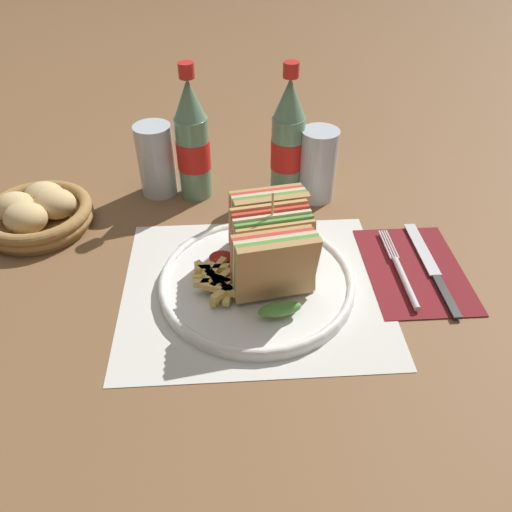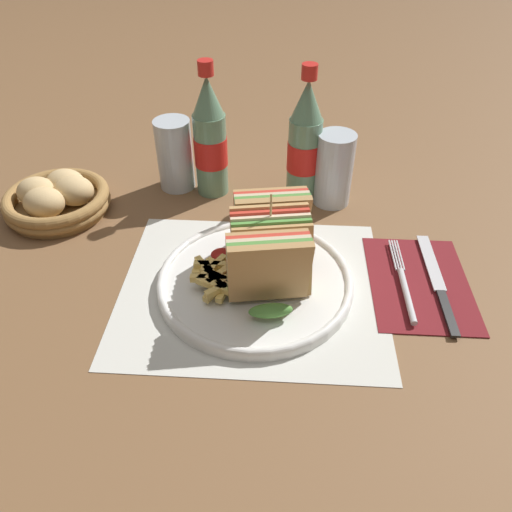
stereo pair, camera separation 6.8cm
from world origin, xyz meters
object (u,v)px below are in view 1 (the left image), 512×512
(coke_bottle_near, at_px, (193,143))
(glass_far, at_px, (157,165))
(glass_near, at_px, (318,169))
(coke_bottle_far, at_px, (288,142))
(club_sandwich, at_px, (271,246))
(fork, at_px, (402,274))
(plate_main, at_px, (257,281))
(bread_basket, at_px, (37,213))
(knife, at_px, (432,267))

(coke_bottle_near, bearing_deg, glass_far, 169.52)
(glass_near, bearing_deg, coke_bottle_far, 163.71)
(club_sandwich, bearing_deg, coke_bottle_far, 78.60)
(glass_far, bearing_deg, glass_near, -7.17)
(club_sandwich, height_order, fork, club_sandwich)
(plate_main, bearing_deg, glass_far, 121.11)
(plate_main, xyz_separation_m, bread_basket, (-0.35, 0.17, 0.02))
(coke_bottle_near, distance_m, coke_bottle_far, 0.16)
(plate_main, xyz_separation_m, knife, (0.26, 0.02, -0.00))
(plate_main, height_order, bread_basket, bread_basket)
(knife, bearing_deg, plate_main, -176.53)
(knife, relative_size, coke_bottle_far, 0.90)
(glass_near, height_order, glass_far, same)
(fork, relative_size, glass_far, 1.38)
(plate_main, bearing_deg, glass_near, 62.43)
(club_sandwich, bearing_deg, plate_main, -167.37)
(fork, bearing_deg, coke_bottle_far, 120.19)
(club_sandwich, xyz_separation_m, bread_basket, (-0.37, 0.17, -0.04))
(knife, bearing_deg, glass_far, 149.12)
(coke_bottle_near, distance_m, bread_basket, 0.28)
(glass_near, distance_m, bread_basket, 0.48)
(bread_basket, bearing_deg, glass_far, 26.71)
(coke_bottle_far, xyz_separation_m, glass_far, (-0.23, 0.02, -0.05))
(fork, bearing_deg, glass_near, 111.51)
(plate_main, height_order, coke_bottle_far, coke_bottle_far)
(fork, height_order, bread_basket, bread_basket)
(plate_main, distance_m, coke_bottle_far, 0.27)
(fork, bearing_deg, coke_bottle_near, 140.21)
(fork, relative_size, knife, 0.83)
(club_sandwich, xyz_separation_m, coke_bottle_near, (-0.11, 0.25, 0.03))
(knife, distance_m, glass_near, 0.26)
(knife, bearing_deg, glass_near, 123.14)
(glass_near, distance_m, glass_far, 0.28)
(glass_near, bearing_deg, plate_main, -117.57)
(coke_bottle_near, bearing_deg, knife, -33.58)
(fork, xyz_separation_m, glass_near, (-0.09, 0.23, 0.05))
(plate_main, bearing_deg, knife, 3.92)
(fork, relative_size, glass_near, 1.38)
(glass_near, relative_size, bread_basket, 0.72)
(plate_main, xyz_separation_m, glass_far, (-0.16, 0.27, 0.05))
(fork, distance_m, glass_far, 0.46)
(plate_main, xyz_separation_m, glass_near, (0.12, 0.23, 0.05))
(coke_bottle_near, xyz_separation_m, glass_near, (0.21, -0.02, -0.05))
(coke_bottle_far, relative_size, glass_far, 1.83)
(fork, xyz_separation_m, coke_bottle_near, (-0.31, 0.25, 0.09))
(coke_bottle_near, bearing_deg, coke_bottle_far, -2.73)
(fork, distance_m, coke_bottle_far, 0.30)
(glass_far, distance_m, bread_basket, 0.22)
(plate_main, relative_size, bread_basket, 1.58)
(plate_main, distance_m, glass_far, 0.32)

